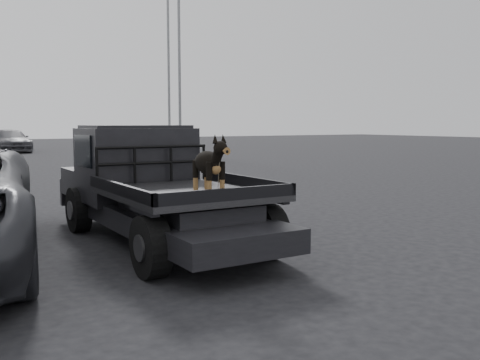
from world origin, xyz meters
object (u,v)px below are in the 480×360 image
distant_car_b (11,141)px  floodlight_far (168,46)px  flatbed_ute (159,213)px  floodlight_mid (179,47)px  dog (209,167)px

distant_car_b → floodlight_far: 13.05m
flatbed_ute → floodlight_far: size_ratio=0.39×
floodlight_mid → floodlight_far: floodlight_far is taller
floodlight_far → floodlight_mid: bearing=-106.0°
dog → floodlight_mid: 29.58m
flatbed_ute → dog: (-0.05, -1.71, 0.83)m
flatbed_ute → floodlight_far: bearing=65.7°
floodlight_mid → dog: bearing=-114.4°
flatbed_ute → floodlight_far: floodlight_far is taller
distant_car_b → floodlight_far: size_ratio=0.36×
flatbed_ute → distant_car_b: (2.20, 29.30, 0.26)m
distant_car_b → floodlight_mid: 12.36m
dog → distant_car_b: bearing=85.8°
dog → floodlight_far: size_ratio=0.05×
flatbed_ute → floodlight_far: (13.35, 29.56, 7.04)m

